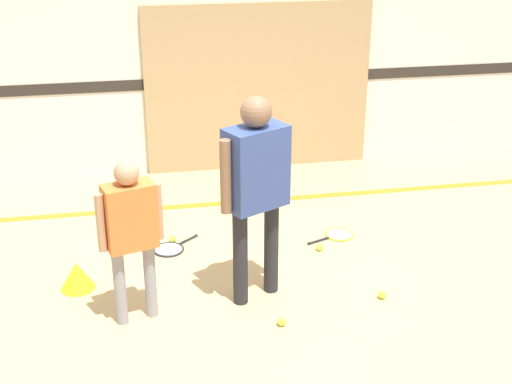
{
  "coord_description": "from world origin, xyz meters",
  "views": [
    {
      "loc": [
        -0.85,
        -4.82,
        3.05
      ],
      "look_at": [
        0.03,
        0.0,
        0.91
      ],
      "focal_mm": 50.0,
      "sensor_mm": 36.0,
      "label": 1
    }
  ],
  "objects": [
    {
      "name": "ground_plane",
      "position": [
        0.0,
        0.0,
        0.0
      ],
      "size": [
        16.0,
        16.0,
        0.0
      ],
      "primitive_type": "plane",
      "color": "tan"
    },
    {
      "name": "wall_back",
      "position": [
        0.0,
        2.84,
        1.6
      ],
      "size": [
        16.0,
        0.07,
        3.2
      ],
      "color": "silver",
      "rests_on": "ground_plane"
    },
    {
      "name": "wall_panel",
      "position": [
        0.58,
        2.78,
        0.94
      ],
      "size": [
        2.52,
        0.05,
        1.87
      ],
      "color": "tan",
      "rests_on": "ground_plane"
    },
    {
      "name": "floor_stripe",
      "position": [
        0.0,
        1.81,
        0.0
      ],
      "size": [
        14.4,
        0.1,
        0.01
      ],
      "color": "orange",
      "rests_on": "ground_plane"
    },
    {
      "name": "person_instructor",
      "position": [
        0.03,
        0.0,
        1.02
      ],
      "size": [
        0.57,
        0.43,
        1.65
      ],
      "rotation": [
        0.0,
        0.0,
        0.46
      ],
      "color": "#232328",
      "rests_on": "ground_plane"
    },
    {
      "name": "person_student_left",
      "position": [
        -0.91,
        -0.16,
        0.79
      ],
      "size": [
        0.47,
        0.29,
        1.29
      ],
      "rotation": [
        0.0,
        0.0,
        0.28
      ],
      "color": "gray",
      "rests_on": "ground_plane"
    },
    {
      "name": "racket_spare_on_floor",
      "position": [
        -0.59,
        0.91,
        0.01
      ],
      "size": [
        0.49,
        0.44,
        0.03
      ],
      "rotation": [
        0.0,
        0.0,
        0.69
      ],
      "color": "#28282D",
      "rests_on": "ground_plane"
    },
    {
      "name": "racket_second_spare",
      "position": [
        0.97,
        0.89,
        0.01
      ],
      "size": [
        0.51,
        0.34,
        0.03
      ],
      "rotation": [
        0.0,
        0.0,
        3.51
      ],
      "color": "#C6D838",
      "rests_on": "ground_plane"
    },
    {
      "name": "tennis_ball_near_instructor",
      "position": [
        0.15,
        -0.45,
        0.03
      ],
      "size": [
        0.07,
        0.07,
        0.07
      ],
      "primitive_type": "sphere",
      "color": "#CCE038",
      "rests_on": "ground_plane"
    },
    {
      "name": "tennis_ball_by_spare_racket",
      "position": [
        -0.55,
        1.04,
        0.03
      ],
      "size": [
        0.07,
        0.07,
        0.07
      ],
      "primitive_type": "sphere",
      "color": "#CCE038",
      "rests_on": "ground_plane"
    },
    {
      "name": "tennis_ball_stray_left",
      "position": [
        1.01,
        -0.22,
        0.03
      ],
      "size": [
        0.07,
        0.07,
        0.07
      ],
      "primitive_type": "sphere",
      "color": "#CCE038",
      "rests_on": "ground_plane"
    },
    {
      "name": "tennis_ball_stray_right",
      "position": [
        0.73,
        0.65,
        0.03
      ],
      "size": [
        0.07,
        0.07,
        0.07
      ],
      "primitive_type": "sphere",
      "color": "#CCE038",
      "rests_on": "ground_plane"
    },
    {
      "name": "training_cone",
      "position": [
        -1.37,
        0.38,
        0.12
      ],
      "size": [
        0.28,
        0.28,
        0.23
      ],
      "color": "yellow",
      "rests_on": "ground_plane"
    }
  ]
}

